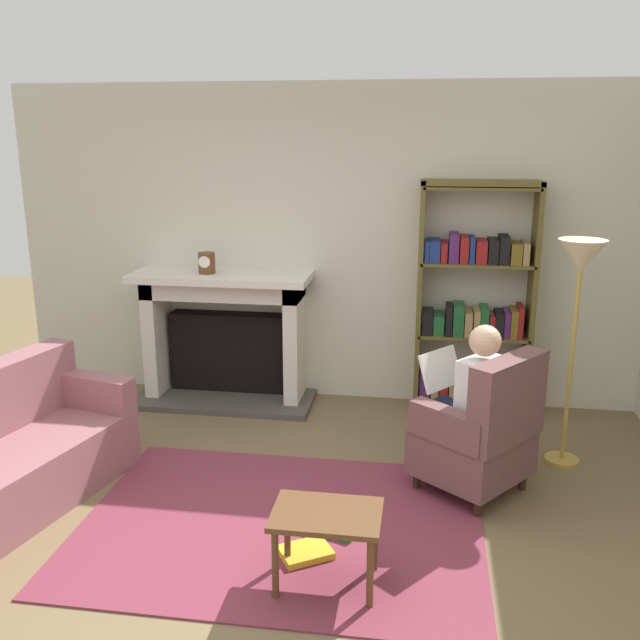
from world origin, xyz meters
TOP-DOWN VIEW (x-y plane):
  - ground at (0.00, 0.00)m, footprint 14.00×14.00m
  - back_wall at (0.00, 2.55)m, footprint 5.60×0.10m
  - area_rug at (0.00, 0.30)m, footprint 2.40×1.80m
  - fireplace at (-0.90, 2.30)m, footprint 1.55×0.64m
  - mantel_clock at (-1.01, 2.20)m, footprint 0.14×0.14m
  - bookshelf at (1.20, 2.33)m, footprint 0.94×0.32m
  - armchair_reading at (1.20, 0.89)m, footprint 0.88×0.89m
  - seated_reader at (1.11, 0.96)m, footprint 0.59×0.57m
  - sofa_floral at (-1.77, 0.25)m, footprint 1.09×1.82m
  - side_table at (0.35, -0.22)m, footprint 0.56×0.39m
  - scattered_books at (0.29, 0.19)m, footprint 0.48×0.62m
  - floor_lamp at (1.82, 1.43)m, footprint 0.32×0.32m

SIDE VIEW (x-z plane):
  - ground at x=0.00m, z-range 0.00..0.00m
  - area_rug at x=0.00m, z-range 0.00..0.01m
  - scattered_books at x=0.29m, z-range 0.01..0.05m
  - sofa_floral at x=-1.77m, z-range -0.10..0.75m
  - side_table at x=0.35m, z-range 0.15..0.57m
  - armchair_reading at x=1.20m, z-range -0.06..0.91m
  - fireplace at x=-0.90m, z-range 0.03..1.17m
  - seated_reader at x=1.11m, z-range 0.05..1.19m
  - bookshelf at x=1.20m, z-range -0.07..1.86m
  - mantel_clock at x=-1.01m, z-range 1.15..1.32m
  - back_wall at x=0.00m, z-range 0.00..2.70m
  - floor_lamp at x=1.82m, z-range 0.56..2.17m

